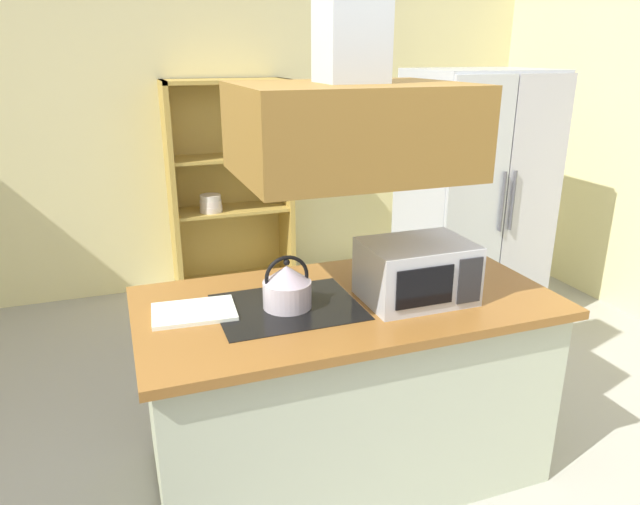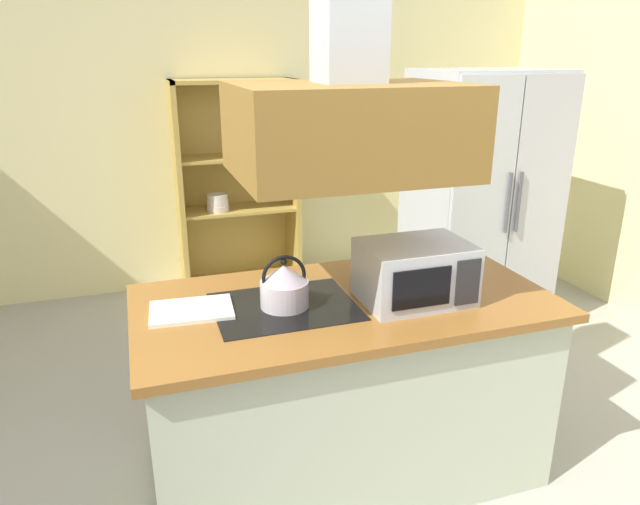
{
  "view_description": "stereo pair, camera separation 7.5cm",
  "coord_description": "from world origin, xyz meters",
  "px_view_note": "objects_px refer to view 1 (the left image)",
  "views": [
    {
      "loc": [
        -0.7,
        -1.88,
        1.93
      ],
      "look_at": [
        0.21,
        0.64,
        1.0
      ],
      "focal_mm": 32.59,
      "sensor_mm": 36.0,
      "label": 1
    },
    {
      "loc": [
        -0.62,
        -1.9,
        1.93
      ],
      "look_at": [
        0.21,
        0.64,
        1.0
      ],
      "focal_mm": 32.59,
      "sensor_mm": 36.0,
      "label": 2
    }
  ],
  "objects_px": {
    "refrigerator": "(473,201)",
    "microwave": "(416,271)",
    "kettle": "(287,286)",
    "dish_cabinet": "(230,200)",
    "cutting_board": "(194,312)"
  },
  "relations": [
    {
      "from": "refrigerator",
      "to": "kettle",
      "type": "relative_size",
      "value": 7.9
    },
    {
      "from": "cutting_board",
      "to": "microwave",
      "type": "distance_m",
      "value": 0.96
    },
    {
      "from": "kettle",
      "to": "microwave",
      "type": "relative_size",
      "value": 0.5
    },
    {
      "from": "dish_cabinet",
      "to": "kettle",
      "type": "distance_m",
      "value": 2.51
    },
    {
      "from": "refrigerator",
      "to": "cutting_board",
      "type": "xyz_separation_m",
      "value": [
        -2.16,
        -1.21,
        -0.0
      ]
    },
    {
      "from": "refrigerator",
      "to": "microwave",
      "type": "relative_size",
      "value": 3.96
    },
    {
      "from": "kettle",
      "to": "cutting_board",
      "type": "relative_size",
      "value": 0.68
    },
    {
      "from": "cutting_board",
      "to": "dish_cabinet",
      "type": "bearing_deg",
      "value": 75.34
    },
    {
      "from": "kettle",
      "to": "microwave",
      "type": "bearing_deg",
      "value": -10.84
    },
    {
      "from": "refrigerator",
      "to": "dish_cabinet",
      "type": "xyz_separation_m",
      "value": [
        -1.53,
        1.21,
        -0.15
      ]
    },
    {
      "from": "cutting_board",
      "to": "microwave",
      "type": "xyz_separation_m",
      "value": [
        0.94,
        -0.17,
        0.12
      ]
    },
    {
      "from": "kettle",
      "to": "dish_cabinet",
      "type": "bearing_deg",
      "value": 84.3
    },
    {
      "from": "microwave",
      "to": "dish_cabinet",
      "type": "bearing_deg",
      "value": 96.76
    },
    {
      "from": "refrigerator",
      "to": "kettle",
      "type": "bearing_deg",
      "value": -144.3
    },
    {
      "from": "kettle",
      "to": "microwave",
      "type": "xyz_separation_m",
      "value": [
        0.56,
        -0.11,
        0.03
      ]
    }
  ]
}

